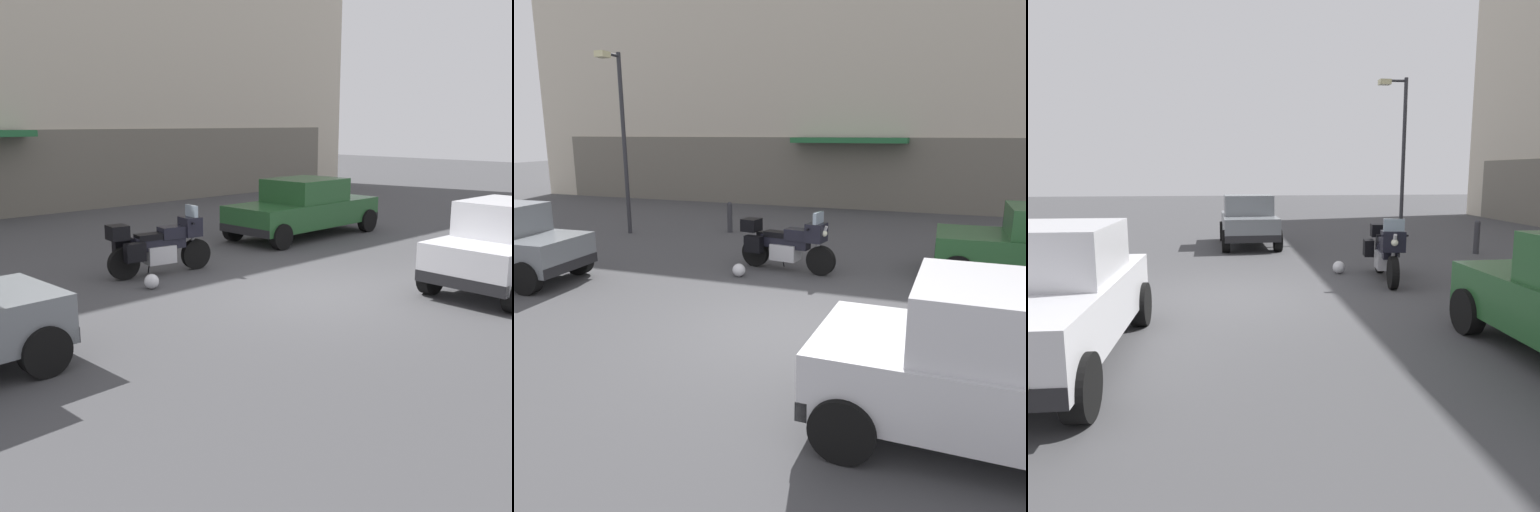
% 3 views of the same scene
% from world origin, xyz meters
% --- Properties ---
extents(ground_plane, '(80.00, 80.00, 0.00)m').
position_xyz_m(ground_plane, '(0.00, 0.00, 0.00)').
color(ground_plane, '#424244').
extents(building_facade_rear, '(33.52, 3.40, 12.56)m').
position_xyz_m(building_facade_rear, '(-0.00, 14.22, 6.23)').
color(building_facade_rear, beige).
rests_on(building_facade_rear, ground).
extents(motorcycle, '(2.25, 0.91, 1.36)m').
position_xyz_m(motorcycle, '(-1.15, 3.34, 0.62)').
color(motorcycle, black).
rests_on(motorcycle, ground).
extents(helmet, '(0.28, 0.28, 0.28)m').
position_xyz_m(helmet, '(-1.92, 2.52, 0.14)').
color(helmet, silver).
rests_on(helmet, ground).
extents(car_hatchback_near, '(3.91, 1.86, 1.64)m').
position_xyz_m(car_hatchback_near, '(2.89, -2.08, 0.81)').
color(car_hatchback_near, silver).
rests_on(car_hatchback_near, ground).
extents(streetlamp_curbside, '(0.28, 0.94, 5.18)m').
position_xyz_m(streetlamp_curbside, '(-6.95, 5.63, 3.12)').
color(streetlamp_curbside, '#2D2D33').
rests_on(streetlamp_curbside, ground).
extents(bollard_curbside, '(0.16, 0.16, 0.94)m').
position_xyz_m(bollard_curbside, '(-4.14, 6.94, 0.50)').
color(bollard_curbside, '#333338').
rests_on(bollard_curbside, ground).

